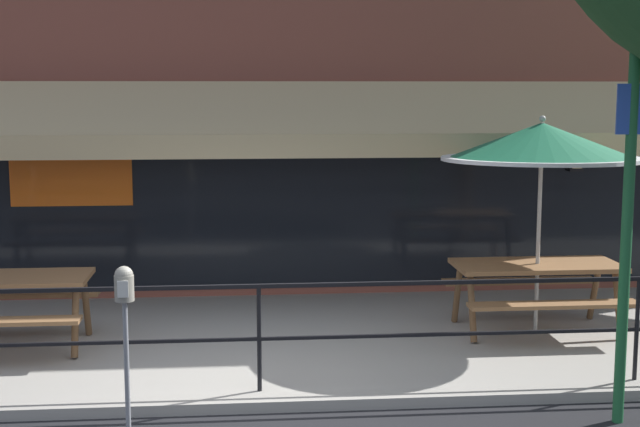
% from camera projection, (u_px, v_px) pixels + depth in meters
% --- Properties ---
extents(ground_plane, '(120.00, 120.00, 0.00)m').
position_uv_depth(ground_plane, '(261.00, 414.00, 7.62)').
color(ground_plane, black).
extents(patio_deck, '(15.00, 4.00, 0.10)m').
position_uv_depth(patio_deck, '(256.00, 342.00, 9.58)').
color(patio_deck, '#9E998E').
rests_on(patio_deck, ground).
extents(restaurant_building, '(15.00, 1.60, 6.76)m').
position_uv_depth(restaurant_building, '(250.00, 41.00, 11.31)').
color(restaurant_building, brown).
rests_on(restaurant_building, ground).
extents(patio_railing, '(13.84, 0.04, 0.97)m').
position_uv_depth(patio_railing, '(259.00, 314.00, 7.80)').
color(patio_railing, black).
rests_on(patio_railing, patio_deck).
extents(picnic_table_left, '(1.80, 1.42, 0.76)m').
position_uv_depth(picnic_table_left, '(0.00, 291.00, 9.08)').
color(picnic_table_left, brown).
rests_on(picnic_table_left, patio_deck).
extents(picnic_table_centre, '(1.80, 1.42, 0.76)m').
position_uv_depth(picnic_table_centre, '(536.00, 277.00, 9.76)').
color(picnic_table_centre, brown).
rests_on(picnic_table_centre, patio_deck).
extents(patio_umbrella_centre, '(2.14, 2.14, 2.38)m').
position_uv_depth(patio_umbrella_centre, '(542.00, 143.00, 9.53)').
color(patio_umbrella_centre, '#B7B2A8').
rests_on(patio_umbrella_centre, patio_deck).
extents(parking_meter_far, '(0.15, 0.16, 1.42)m').
position_uv_depth(parking_meter_far, '(125.00, 301.00, 6.80)').
color(parking_meter_far, gray).
rests_on(parking_meter_far, ground).
extents(street_sign_pole, '(0.28, 0.09, 3.61)m').
position_uv_depth(street_sign_pole, '(628.00, 201.00, 7.18)').
color(street_sign_pole, '#1E6033').
rests_on(street_sign_pole, ground).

